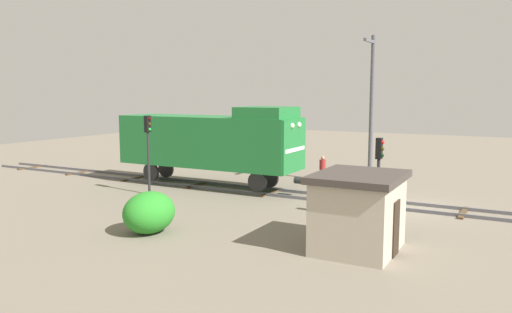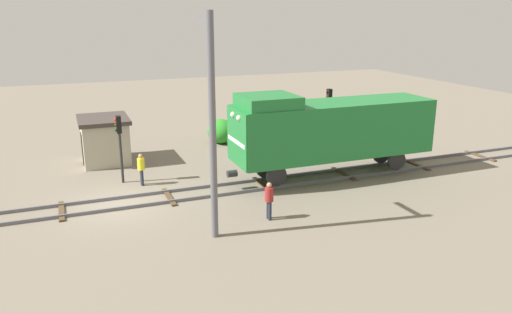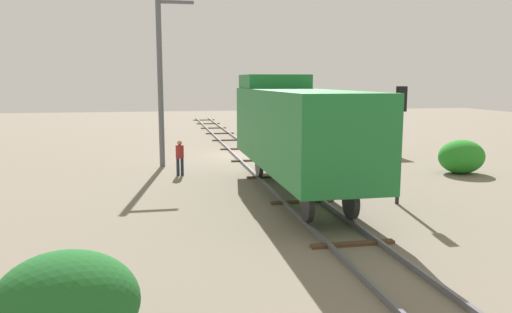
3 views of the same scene
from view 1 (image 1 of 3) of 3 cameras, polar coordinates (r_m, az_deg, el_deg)
ground_plane at (r=25.28m, az=17.00°, el=-5.64°), size 90.00×90.00×0.00m
railway_track at (r=25.26m, az=17.00°, el=-5.48°), size 2.40×59.28×0.16m
locomotive at (r=29.20m, az=-5.17°, el=1.87°), size 2.90×11.60×4.60m
traffic_signal_near at (r=21.90m, az=13.87°, el=-0.75°), size 0.32×0.34×3.62m
traffic_signal_mid at (r=27.56m, az=-12.22°, el=1.86°), size 0.32×0.34×4.30m
worker_near_track at (r=23.15m, az=12.11°, el=-4.13°), size 0.38×0.38×1.70m
worker_by_signal at (r=30.71m, az=7.61°, el=-1.24°), size 0.38×0.38×1.70m
catenary_mast at (r=30.26m, az=13.06°, el=5.49°), size 1.94×0.28×8.84m
relay_hut at (r=17.91m, az=11.63°, el=-6.16°), size 3.50×2.90×2.74m
bush_near at (r=20.22m, az=-12.12°, el=-6.27°), size 2.28×1.86×1.66m
bush_mid at (r=17.49m, az=12.11°, el=-9.14°), size 1.69×1.38×1.23m
bush_far at (r=40.86m, az=-11.82°, el=0.60°), size 2.39×1.96×1.74m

